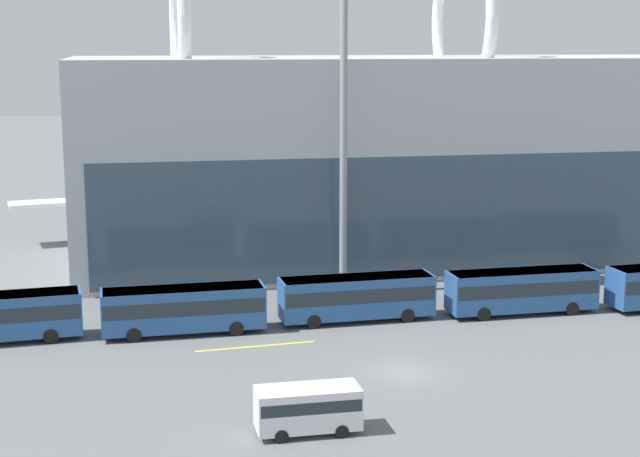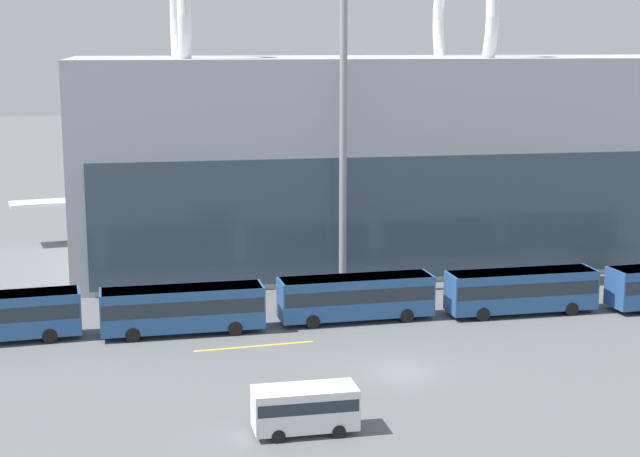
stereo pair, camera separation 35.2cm
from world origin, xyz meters
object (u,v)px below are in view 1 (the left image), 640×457
(service_van_foreground, at_px, (308,406))
(floodlight_mast, at_px, (344,5))
(shuttle_bus_2, at_px, (357,295))
(airliner_at_gate_near, at_px, (203,186))
(shuttle_bus_3, at_px, (522,288))
(shuttle_bus_1, at_px, (184,307))
(airliner_at_gate_far, at_px, (627,165))

(service_van_foreground, height_order, floodlight_mast, floodlight_mast)
(shuttle_bus_2, height_order, service_van_foreground, shuttle_bus_2)
(airliner_at_gate_near, relative_size, shuttle_bus_2, 3.49)
(shuttle_bus_3, distance_m, floodlight_mast, 24.96)
(floodlight_mast, bearing_deg, airliner_at_gate_near, 107.48)
(shuttle_bus_1, relative_size, floodlight_mast, 0.34)
(shuttle_bus_2, bearing_deg, shuttle_bus_3, -4.55)
(shuttle_bus_1, height_order, floodlight_mast, floodlight_mast)
(airliner_at_gate_near, distance_m, shuttle_bus_3, 41.93)
(airliner_at_gate_far, distance_m, floodlight_mast, 58.66)
(airliner_at_gate_far, xyz_separation_m, floodlight_mast, (-43.16, -35.70, 17.44))
(shuttle_bus_3, distance_m, service_van_foreground, 27.23)
(shuttle_bus_1, xyz_separation_m, service_van_foreground, (5.26, -18.66, -0.48))
(shuttle_bus_2, bearing_deg, airliner_at_gate_far, 42.28)
(airliner_at_gate_far, relative_size, shuttle_bus_3, 3.49)
(shuttle_bus_3, bearing_deg, airliner_at_gate_near, 118.09)
(airliner_at_gate_near, bearing_deg, shuttle_bus_3, -161.28)
(service_van_foreground, xyz_separation_m, floodlight_mast, (7.73, 27.13, 21.00))
(airliner_at_gate_near, bearing_deg, airliner_at_gate_far, -92.75)
(shuttle_bus_2, bearing_deg, airliner_at_gate_near, 100.57)
(airliner_at_gate_near, xyz_separation_m, shuttle_bus_1, (-4.07, -36.80, -2.94))
(shuttle_bus_1, height_order, shuttle_bus_2, same)
(shuttle_bus_3, relative_size, service_van_foreground, 2.07)
(shuttle_bus_1, bearing_deg, airliner_at_gate_near, 81.95)
(airliner_at_gate_near, bearing_deg, shuttle_bus_2, -177.85)
(shuttle_bus_3, height_order, floodlight_mast, floodlight_mast)
(airliner_at_gate_near, height_order, shuttle_bus_3, airliner_at_gate_near)
(shuttle_bus_2, distance_m, shuttle_bus_3, 12.35)
(shuttle_bus_2, xyz_separation_m, service_van_foreground, (-7.08, -19.53, -0.48))
(shuttle_bus_3, bearing_deg, floodlight_mast, 143.97)
(shuttle_bus_1, bearing_deg, service_van_foreground, -75.99)
(airliner_at_gate_far, bearing_deg, floodlight_mast, 127.86)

